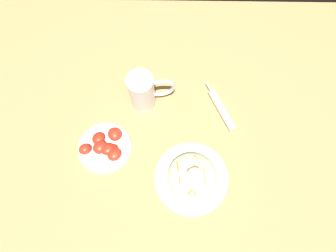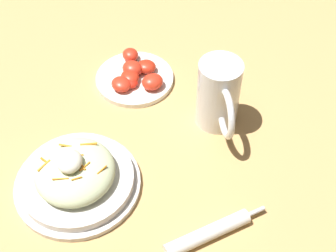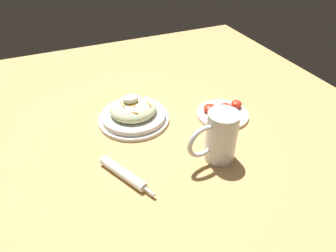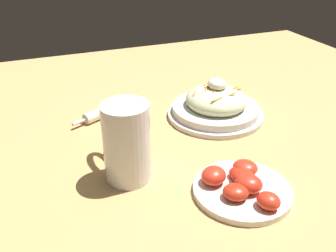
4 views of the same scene
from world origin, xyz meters
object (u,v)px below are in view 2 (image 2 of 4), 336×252
object	(u,v)px
napkin_roll	(209,233)
tomato_plate	(135,76)
beer_mug	(218,98)
salad_plate	(76,176)

from	to	relation	value
napkin_roll	tomato_plate	size ratio (longest dim) A/B	1.05
beer_mug	tomato_plate	size ratio (longest dim) A/B	0.89
beer_mug	tomato_plate	world-z (taller)	beer_mug
salad_plate	tomato_plate	xyz separation A→B (m)	(-0.28, 0.10, -0.01)
beer_mug	tomato_plate	xyz separation A→B (m)	(-0.12, -0.17, -0.05)
salad_plate	tomato_plate	distance (m)	0.30
salad_plate	napkin_roll	xyz separation A→B (m)	(0.11, 0.24, -0.02)
salad_plate	beer_mug	size ratio (longest dim) A/B	1.51
salad_plate	beer_mug	world-z (taller)	beer_mug
salad_plate	beer_mug	xyz separation A→B (m)	(-0.16, 0.27, 0.04)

